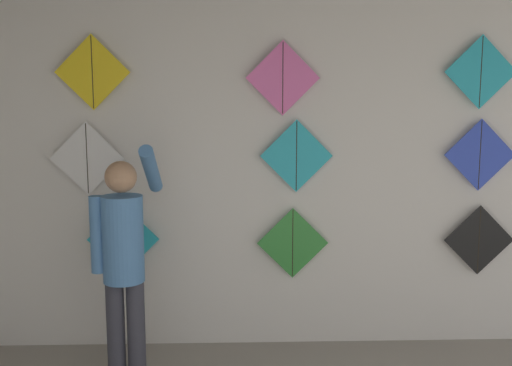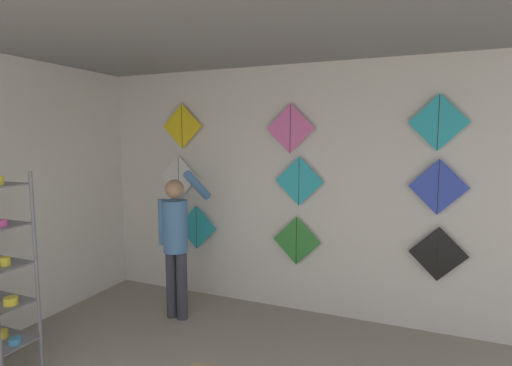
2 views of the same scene
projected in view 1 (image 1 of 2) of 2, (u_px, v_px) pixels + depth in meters
The scene contains 11 objects.
back_panel at pixel (302, 169), 4.42m from camera, with size 5.97×0.06×2.80m, color silver.
shopkeeper at pixel (124, 255), 3.72m from camera, with size 0.42×0.58×1.65m.
kite_0 at pixel (123, 239), 4.37m from camera, with size 0.55×0.01×0.55m.
kite_1 at pixel (293, 243), 4.41m from camera, with size 0.55×0.01×0.55m.
kite_2 at pixel (479, 240), 4.46m from camera, with size 0.55×0.01×0.55m.
kite_3 at pixel (87, 159), 4.27m from camera, with size 0.55×0.01×0.55m.
kite_4 at pixel (296, 156), 4.32m from camera, with size 0.55×0.01×0.55m.
kite_5 at pixel (480, 155), 4.36m from camera, with size 0.55×0.01×0.55m.
kite_6 at pixel (92, 72), 4.18m from camera, with size 0.55×0.01×0.55m.
kite_7 at pixel (283, 78), 4.23m from camera, with size 0.55×0.01×0.55m.
kite_8 at pixel (481, 72), 4.27m from camera, with size 0.55×0.01×0.55m.
Camera 1 is at (-0.50, -0.57, 1.93)m, focal length 40.00 mm.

